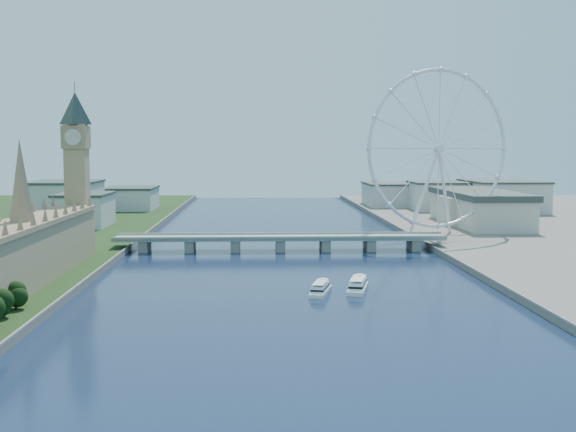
{
  "coord_description": "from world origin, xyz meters",
  "views": [
    {
      "loc": [
        -15.66,
        -178.33,
        68.34
      ],
      "look_at": [
        1.23,
        210.0,
        31.71
      ],
      "focal_mm": 45.0,
      "sensor_mm": 36.0,
      "label": 1
    }
  ],
  "objects": [
    {
      "name": "london_eye",
      "position": [
        119.98,
        355.08,
        67.52
      ],
      "size": [
        113.6,
        39.12,
        124.3
      ],
      "color": "silver",
      "rests_on": "ground"
    },
    {
      "name": "tour_boat_far",
      "position": [
        32.62,
        160.75,
        0.0
      ],
      "size": [
        15.28,
        32.07,
        6.88
      ],
      "primitive_type": null,
      "rotation": [
        0.0,
        0.0,
        -0.25
      ],
      "color": "white",
      "rests_on": "ground"
    },
    {
      "name": "big_ben",
      "position": [
        -128.0,
        278.0,
        66.57
      ],
      "size": [
        20.02,
        20.02,
        110.0
      ],
      "color": "tan",
      "rests_on": "ground"
    },
    {
      "name": "tour_boat_near",
      "position": [
        14.14,
        155.13,
        0.0
      ],
      "size": [
        14.08,
        28.89,
        6.17
      ],
      "primitive_type": null,
      "rotation": [
        0.0,
        0.0,
        -0.26
      ],
      "color": "white",
      "rests_on": "ground"
    },
    {
      "name": "parliament_range",
      "position": [
        -128.0,
        170.0,
        18.48
      ],
      "size": [
        24.0,
        200.0,
        70.0
      ],
      "color": "tan",
      "rests_on": "ground"
    },
    {
      "name": "city_skyline",
      "position": [
        39.22,
        560.08,
        16.96
      ],
      "size": [
        505.0,
        280.0,
        32.0
      ],
      "color": "beige",
      "rests_on": "ground"
    },
    {
      "name": "county_hall",
      "position": [
        175.0,
        430.0,
        0.0
      ],
      "size": [
        54.0,
        144.0,
        35.0
      ],
      "primitive_type": null,
      "color": "beige",
      "rests_on": "ground"
    },
    {
      "name": "westminster_bridge",
      "position": [
        0.0,
        300.0,
        6.63
      ],
      "size": [
        220.0,
        22.0,
        9.5
      ],
      "color": "gray",
      "rests_on": "ground"
    },
    {
      "name": "ground",
      "position": [
        0.0,
        0.0,
        0.0
      ],
      "size": [
        2000.0,
        2000.0,
        0.0
      ],
      "primitive_type": "plane",
      "color": "navy",
      "rests_on": "ground"
    }
  ]
}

